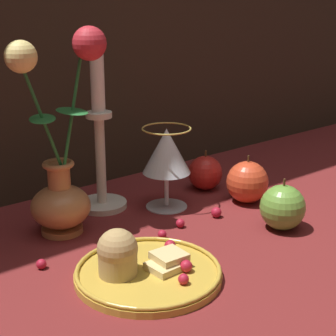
% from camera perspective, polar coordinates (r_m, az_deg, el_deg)
% --- Properties ---
extents(ground_plane, '(2.40, 2.40, 0.00)m').
position_cam_1_polar(ground_plane, '(0.88, -2.25, -7.94)').
color(ground_plane, maroon).
rests_on(ground_plane, ground).
extents(vase, '(0.16, 0.10, 0.33)m').
position_cam_1_polar(vase, '(0.90, -10.83, -0.00)').
color(vase, '#B77042').
rests_on(vase, ground_plane).
extents(plate_with_pastries, '(0.20, 0.20, 0.08)m').
position_cam_1_polar(plate_with_pastries, '(0.78, -2.76, -10.00)').
color(plate_with_pastries, gold).
rests_on(plate_with_pastries, ground_plane).
extents(wine_glass, '(0.09, 0.09, 0.15)m').
position_cam_1_polar(wine_glass, '(0.99, -0.15, 1.45)').
color(wine_glass, silver).
rests_on(wine_glass, ground_plane).
extents(candlestick, '(0.09, 0.09, 0.29)m').
position_cam_1_polar(candlestick, '(1.00, -6.90, 1.60)').
color(candlestick, silver).
rests_on(candlestick, ground_plane).
extents(apple_beside_vase, '(0.08, 0.08, 0.09)m').
position_cam_1_polar(apple_beside_vase, '(1.04, 8.07, -1.42)').
color(apple_beside_vase, '#D14223').
rests_on(apple_beside_vase, ground_plane).
extents(apple_near_glass, '(0.08, 0.08, 0.09)m').
position_cam_1_polar(apple_near_glass, '(0.94, 11.56, -3.94)').
color(apple_near_glass, '#669938').
rests_on(apple_near_glass, ground_plane).
extents(apple_at_table_edge, '(0.07, 0.07, 0.08)m').
position_cam_1_polar(apple_at_table_edge, '(1.10, 3.81, -0.49)').
color(apple_at_table_edge, red).
rests_on(apple_at_table_edge, ground_plane).
extents(berry_near_plate, '(0.01, 0.01, 0.01)m').
position_cam_1_polar(berry_near_plate, '(0.90, -0.59, -6.76)').
color(berry_near_plate, '#AD192D').
rests_on(berry_near_plate, ground_plane).
extents(berry_front_center, '(0.02, 0.02, 0.02)m').
position_cam_1_polar(berry_front_center, '(0.98, 4.93, -4.51)').
color(berry_front_center, '#AD192D').
rests_on(berry_front_center, ground_plane).
extents(berry_by_glass_stem, '(0.01, 0.01, 0.01)m').
position_cam_1_polar(berry_by_glass_stem, '(0.94, 1.25, -5.63)').
color(berry_by_glass_stem, '#AD192D').
rests_on(berry_by_glass_stem, ground_plane).
extents(berry_under_candlestick, '(0.01, 0.01, 0.01)m').
position_cam_1_polar(berry_under_candlestick, '(0.83, -12.74, -9.50)').
color(berry_under_candlestick, '#AD192D').
rests_on(berry_under_candlestick, ground_plane).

